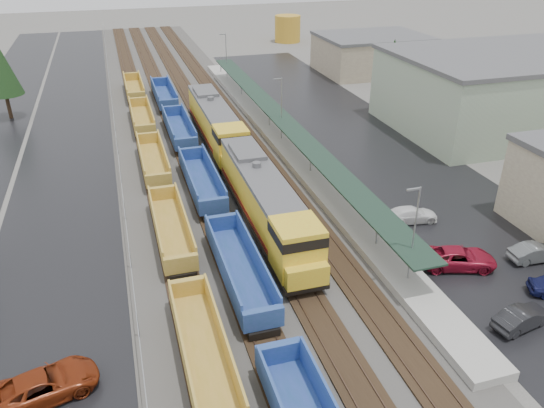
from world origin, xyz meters
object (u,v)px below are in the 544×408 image
Objects in this scene: parked_car_east_c at (411,215)px; well_string_yellow at (171,228)px; well_string_blue at (218,218)px; parked_car_east_a at (522,318)px; locomotive_trail at (216,124)px; storage_tank at (288,29)px; parked_car_east_e at (536,253)px; parked_car_east_b at (459,258)px; parked_car_west_c at (43,386)px; locomotive_lead at (266,203)px.

well_string_yellow is at bearing 89.14° from parked_car_east_c.
parked_car_east_c is (16.66, -3.40, -0.50)m from well_string_blue.
locomotive_trail is at bearing 7.05° from parked_car_east_a.
parked_car_east_e is (-9.85, -91.39, -2.18)m from storage_tank.
parked_car_east_b is 7.35m from parked_car_east_c.
parked_car_west_c is 29.69m from parked_car_east_b.
locomotive_trail is 4.71× the size of parked_car_east_c.
well_string_blue is 15.93× the size of storage_tank.
storage_tank reaches higher than well_string_yellow.
parked_car_east_c is (29.51, 11.80, -0.14)m from parked_car_west_c.
locomotive_trail reaches higher than parked_car_east_c.
locomotive_lead is 1.00× the size of locomotive_trail.
locomotive_trail is at bearing 39.97° from parked_car_east_b.
storage_tank is at bearing -3.72° from parked_car_east_c.
storage_tank is 1.23× the size of parked_car_east_c.
parked_car_east_b is (20.50, -10.25, -0.36)m from well_string_yellow.
parked_car_east_e is (18.76, -10.53, -1.93)m from locomotive_lead.
well_string_blue is 19.91m from parked_car_west_c.
parked_car_east_c is at bearing -83.85° from parked_car_west_c.
storage_tank reaches higher than locomotive_trail.
locomotive_trail is 3.73× the size of parked_car_west_c.
locomotive_lead is at bearing 25.39° from parked_car_east_a.
locomotive_lead reaches higher than parked_car_east_a.
parked_car_east_e is (6.25, -0.97, -0.07)m from parked_car_east_b.
parked_car_east_b reaches higher than parked_car_east_c.
parked_car_east_b is (0.12, 7.18, 0.07)m from parked_car_east_a.
well_string_blue is at bearing 74.65° from parked_car_east_b.
parked_car_east_c is (20.66, -2.90, -0.46)m from well_string_yellow.
parked_car_east_b is at bearing 84.38° from parked_car_east_e.
parked_car_west_c reaches higher than parked_car_east_b.
locomotive_lead is 4.42m from well_string_blue.
parked_car_east_e is (6.10, -8.32, 0.03)m from parked_car_east_c.
well_string_yellow reaches higher than parked_car_east_a.
locomotive_trail is 26.51m from parked_car_east_c.
locomotive_lead is at bearing -16.55° from well_string_blue.
parked_car_west_c is at bearing 118.93° from parked_car_east_c.
well_string_yellow reaches higher than parked_car_east_c.
well_string_blue is 15.55× the size of parked_car_west_c.
parked_car_west_c is at bearing -130.23° from well_string_blue.
well_string_yellow is at bearing 38.35° from parked_car_east_a.
storage_tank is at bearing 64.46° from locomotive_trail.
locomotive_lead is 21.59m from parked_car_east_e.
parked_car_west_c is at bearing 73.55° from parked_car_east_a.
locomotive_trail reaches higher than parked_car_east_a.
parked_car_west_c is at bearing 116.34° from parked_car_east_b.
parked_car_east_c is (-15.95, -83.08, -2.21)m from storage_tank.
storage_tank reaches higher than locomotive_lead.
parked_car_east_a is at bearing -173.93° from parked_car_east_c.
parked_car_east_e is at bearing -29.31° from locomotive_lead.
locomotive_trail is 0.24× the size of well_string_blue.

